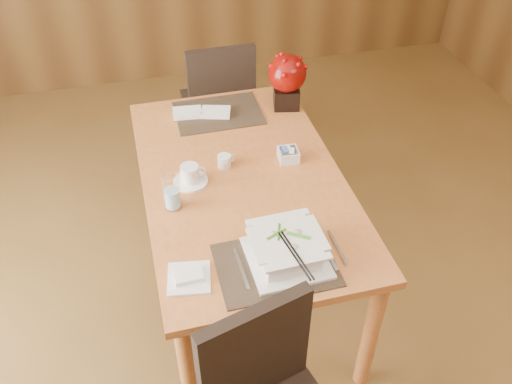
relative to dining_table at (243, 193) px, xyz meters
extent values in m
plane|color=brown|center=(0.00, -0.60, -0.65)|extent=(6.00, 6.00, 0.00)
cube|color=#CC7538|center=(0.00, 0.00, 0.08)|extent=(0.90, 1.50, 0.04)
cylinder|color=#CC7538|center=(-0.39, -0.69, -0.30)|extent=(0.07, 0.07, 0.71)
cylinder|color=#CC7538|center=(-0.39, 0.69, -0.30)|extent=(0.07, 0.07, 0.71)
cylinder|color=#CC7538|center=(0.39, -0.69, -0.30)|extent=(0.07, 0.07, 0.71)
cylinder|color=#CC7538|center=(0.39, 0.69, -0.30)|extent=(0.07, 0.07, 0.71)
cube|color=black|center=(0.00, -0.55, 0.10)|extent=(0.45, 0.33, 0.01)
cube|color=black|center=(0.00, 0.55, 0.10)|extent=(0.45, 0.33, 0.01)
cube|color=white|center=(0.05, -0.53, 0.10)|extent=(0.30, 0.30, 0.01)
cube|color=white|center=(0.05, -0.53, 0.16)|extent=(0.22, 0.22, 0.10)
cylinder|color=tan|center=(0.05, -0.53, 0.16)|extent=(0.20, 0.20, 0.08)
cylinder|color=white|center=(-0.23, 0.02, 0.10)|extent=(0.16, 0.16, 0.01)
cylinder|color=white|center=(-0.23, 0.02, 0.15)|extent=(0.09, 0.09, 0.08)
cylinder|color=black|center=(-0.23, 0.02, 0.18)|extent=(0.08, 0.08, 0.01)
cylinder|color=silver|center=(-0.33, -0.12, 0.18)|extent=(0.08, 0.08, 0.17)
cube|color=white|center=(0.24, 0.07, 0.12)|extent=(0.10, 0.10, 0.06)
cube|color=black|center=(0.37, 0.53, 0.15)|extent=(0.16, 0.16, 0.11)
sphere|color=#8C0A05|center=(0.37, 0.53, 0.29)|extent=(0.20, 0.20, 0.20)
cube|color=white|center=(-0.33, -0.53, 0.10)|extent=(0.18, 0.18, 0.01)
cube|color=black|center=(-0.17, -0.87, 0.05)|extent=(0.41, 0.15, 0.47)
cube|color=black|center=(0.10, 1.14, -0.23)|extent=(0.43, 0.43, 0.06)
cube|color=black|center=(0.10, 0.95, 0.03)|extent=(0.41, 0.05, 0.46)
cylinder|color=black|center=(0.28, 1.32, -0.45)|extent=(0.03, 0.03, 0.40)
cylinder|color=black|center=(0.28, 0.97, -0.45)|extent=(0.03, 0.03, 0.40)
cylinder|color=black|center=(-0.08, 1.32, -0.45)|extent=(0.03, 0.03, 0.40)
cylinder|color=black|center=(-0.08, 0.97, -0.45)|extent=(0.03, 0.03, 0.40)
camera|label=1|loc=(-0.42, -1.86, 1.67)|focal=38.00mm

